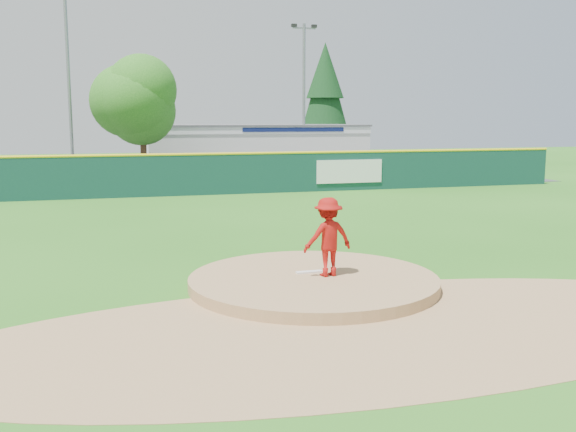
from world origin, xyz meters
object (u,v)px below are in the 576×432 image
object	(u,v)px
van	(213,174)
light_pole_left	(69,78)
pitcher	(328,237)
light_pole_right	(304,91)
deciduous_tree	(142,104)
pool_building_grp	(251,148)
conifer_tree	(325,96)

from	to	relation	value
van	light_pole_left	xyz separation A→B (m)	(-7.45, 5.35, 5.33)
van	light_pole_left	bearing A→B (deg)	52.85
pitcher	van	world-z (taller)	pitcher
van	light_pole_right	xyz separation A→B (m)	(7.55, 7.35, 4.82)
deciduous_tree	light_pole_left	world-z (taller)	light_pole_left
van	pool_building_grp	xyz separation A→B (m)	(4.55, 10.34, 0.94)
pitcher	light_pole_right	distance (m)	30.64
van	light_pole_right	bearing A→B (deg)	-47.26
light_pole_left	light_pole_right	world-z (taller)	light_pole_left
deciduous_tree	conifer_tree	bearing A→B (deg)	36.25
van	conifer_tree	world-z (taller)	conifer_tree
pitcher	deciduous_tree	world-z (taller)	deciduous_tree
pool_building_grp	conifer_tree	size ratio (longest dim) A/B	1.60
light_pole_left	light_pole_right	distance (m)	15.14
pitcher	conifer_tree	size ratio (longest dim) A/B	0.18
pitcher	deciduous_tree	distance (m)	25.39
deciduous_tree	light_pole_right	distance (m)	11.75
pitcher	deciduous_tree	size ratio (longest dim) A/B	0.24
pool_building_grp	light_pole_right	size ratio (longest dim) A/B	1.52
conifer_tree	light_pole_right	world-z (taller)	light_pole_right
pool_building_grp	light_pole_right	bearing A→B (deg)	-44.95
conifer_tree	light_pole_left	bearing A→B (deg)	-154.65
pitcher	light_pole_right	world-z (taller)	light_pole_right
van	pool_building_grp	world-z (taller)	pool_building_grp
pitcher	light_pole_left	bearing A→B (deg)	-83.93
pool_building_grp	conifer_tree	world-z (taller)	conifer_tree
pool_building_grp	deciduous_tree	world-z (taller)	deciduous_tree
pitcher	conifer_tree	world-z (taller)	conifer_tree
van	light_pole_left	size ratio (longest dim) A/B	0.46
van	pool_building_grp	size ratio (longest dim) A/B	0.33
conifer_tree	pool_building_grp	bearing A→B (deg)	-150.22
pool_building_grp	light_pole_left	xyz separation A→B (m)	(-12.00, -4.99, 4.39)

